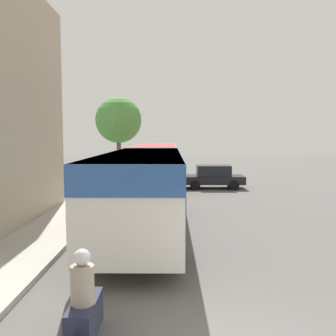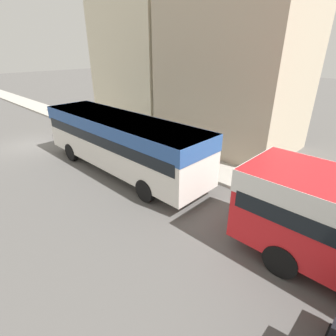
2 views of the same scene
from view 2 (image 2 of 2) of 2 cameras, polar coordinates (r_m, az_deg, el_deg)
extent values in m
plane|color=#595654|center=(19.84, -27.44, 4.48)|extent=(120.00, 120.00, 0.00)
cube|color=#B2ADA3|center=(21.82, -14.97, 8.31)|extent=(2.20, 120.00, 0.15)
cube|color=beige|center=(22.08, -4.83, 22.12)|extent=(5.64, 7.01, 9.92)
cube|color=#BCAD93|center=(17.31, 14.22, 19.63)|extent=(6.11, 7.93, 9.22)
cube|color=silver|center=(13.55, -10.39, 5.94)|extent=(2.53, 10.29, 2.34)
cube|color=#2D569E|center=(13.31, -10.66, 9.28)|extent=(2.56, 10.34, 0.70)
cube|color=black|center=(13.46, -10.48, 7.12)|extent=(2.58, 9.88, 0.52)
cylinder|color=black|center=(12.52, 3.09, -1.09)|extent=(0.28, 1.00, 1.00)
cylinder|color=black|center=(11.05, -4.92, -4.88)|extent=(0.28, 1.00, 1.00)
cylinder|color=black|center=(17.06, -13.34, 5.45)|extent=(0.28, 1.00, 1.00)
cylinder|color=black|center=(16.01, -20.26, 3.28)|extent=(0.28, 1.00, 1.00)
cylinder|color=black|center=(10.33, 28.46, -10.51)|extent=(0.28, 1.00, 1.00)
cylinder|color=black|center=(8.45, 23.36, -17.95)|extent=(0.28, 1.00, 1.00)
cube|color=#1E2338|center=(20.16, -21.75, 7.60)|extent=(0.38, 1.10, 0.55)
cylinder|color=black|center=(19.54, -20.60, 6.42)|extent=(0.10, 0.64, 0.64)
cylinder|color=black|center=(20.94, -22.59, 7.27)|extent=(0.12, 0.64, 0.64)
cylinder|color=gray|center=(20.11, -22.13, 9.21)|extent=(0.36, 0.36, 0.60)
sphere|color=silver|center=(20.01, -22.33, 10.39)|extent=(0.26, 0.26, 0.26)
cylinder|color=#232838|center=(13.10, 22.31, -1.49)|extent=(0.32, 0.32, 0.84)
cylinder|color=gray|center=(12.80, 22.86, 1.60)|extent=(0.39, 0.39, 0.70)
sphere|color=tan|center=(12.64, 23.20, 3.52)|extent=(0.23, 0.23, 0.23)
camera|label=1|loc=(24.42, -31.73, 15.38)|focal=40.00mm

